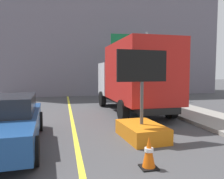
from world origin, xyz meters
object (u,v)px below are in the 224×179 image
Objects in this scene: traffic_cone_mid_lane at (149,152)px; arrow_board_trailer at (142,123)px; pickup_car at (0,122)px; highway_guide_sign at (137,53)px; box_truck at (134,76)px.

arrow_board_trailer is at bearing 74.16° from traffic_cone_mid_lane.
pickup_car is at bearing 148.18° from traffic_cone_mid_lane.
traffic_cone_mid_lane is at bearing -31.82° from pickup_car.
highway_guide_sign is 7.15× the size of traffic_cone_mid_lane.
box_truck is 6.70m from pickup_car.
pickup_car reaches higher than traffic_cone_mid_lane.
arrow_board_trailer is 3.86× the size of traffic_cone_mid_lane.
box_truck is at bearing 39.03° from pickup_car.
highway_guide_sign reaches higher than arrow_board_trailer.
arrow_board_trailer is 4.01m from pickup_car.
arrow_board_trailer is at bearing -104.89° from box_truck.
box_truck is 9.49× the size of traffic_cone_mid_lane.
highway_guide_sign is (2.95, 9.25, 2.94)m from arrow_board_trailer.
traffic_cone_mid_lane is (-3.53, -11.29, -3.08)m from highway_guide_sign.
highway_guide_sign reaches higher than box_truck.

